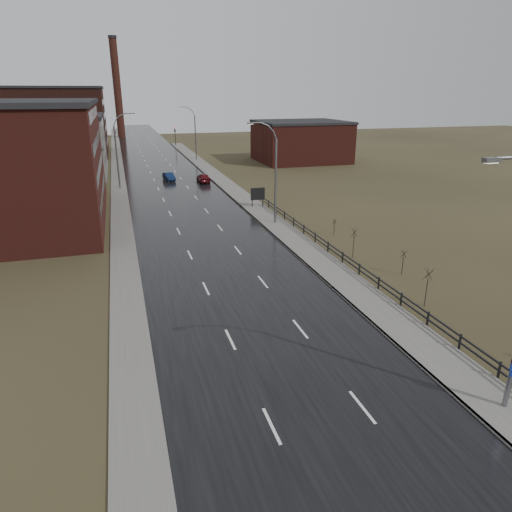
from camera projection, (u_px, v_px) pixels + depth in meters
ground at (360, 483)px, 17.75m from camera, size 320.00×320.00×0.00m
road at (173, 188)px, 71.81m from camera, size 14.00×300.00×0.06m
sidewalk_right at (276, 225)px, 51.57m from camera, size 3.20×180.00×0.18m
curb_right at (263, 226)px, 51.16m from camera, size 0.16×180.00×0.18m
sidewalk_left at (119, 191)px, 69.59m from camera, size 2.40×260.00×0.12m
warehouse_mid at (58, 146)px, 81.42m from camera, size 16.32×20.40×10.50m
warehouse_far at (47, 122)px, 106.26m from camera, size 26.52×24.48×15.50m
building_right at (301, 141)px, 98.34m from camera, size 18.36×16.32×8.50m
smokestack at (117, 88)px, 146.04m from camera, size 2.70×2.70×30.70m
streetlight_right_mid at (273, 173)px, 50.49m from camera, size 3.36×0.28×11.35m
streetlight_left at (118, 151)px, 69.57m from camera, size 3.36×0.28×11.35m
streetlight_right_far at (194, 133)px, 99.15m from camera, size 3.36×0.28×11.35m
guardrail at (364, 271)px, 36.77m from camera, size 0.10×53.05×1.10m
shrub_c at (427, 286)px, 31.87m from camera, size 0.67×0.71×2.87m
shrub_d at (403, 262)px, 37.60m from camera, size 0.51×0.53×2.13m
shrub_e at (354, 242)px, 41.36m from camera, size 0.66×0.70×2.81m
shrub_f at (334, 227)px, 48.13m from camera, size 0.42×0.45×1.76m
billboard at (258, 195)px, 59.20m from camera, size 1.90×0.17×2.64m
traffic_light_left at (115, 130)px, 122.18m from camera, size 0.58×2.73×5.30m
traffic_light_right at (175, 129)px, 126.48m from camera, size 0.58×2.73×5.30m
car_near at (169, 177)px, 77.55m from camera, size 1.91×4.16×1.32m
car_far at (203, 178)px, 76.11m from camera, size 1.81×4.47×1.52m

